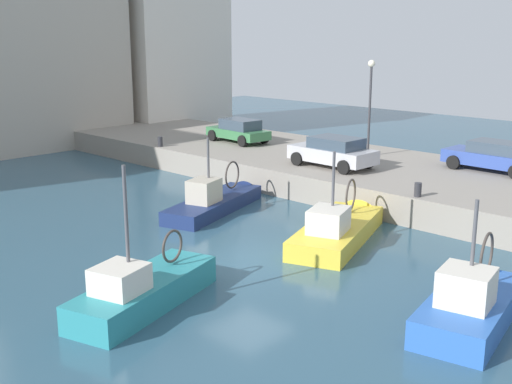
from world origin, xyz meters
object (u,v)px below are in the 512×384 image
Objects in this scene: parked_car_blue at (495,156)px; mooring_bollard_mid at (418,190)px; quay_streetlamp at (370,92)px; fishing_boat_yellow at (340,235)px; parked_car_green at (239,130)px; parked_car_silver at (333,152)px; fishing_boat_teal at (151,299)px; fishing_boat_blue at (473,314)px; fishing_boat_navy at (218,206)px; mooring_bollard_north at (160,142)px.

parked_car_blue is 7.99× the size of mooring_bollard_mid.
fishing_boat_yellow is at bearing -151.17° from quay_streetlamp.
parked_car_green is 8.33m from parked_car_silver.
fishing_boat_teal is 1.23× the size of quay_streetlamp.
fishing_boat_yellow reaches higher than parked_car_silver.
fishing_boat_navy is at bearing 78.10° from fishing_boat_blue.
fishing_boat_navy is (7.96, 5.78, 0.01)m from fishing_boat_teal.
fishing_boat_teal is at bearing -163.30° from parked_car_silver.
mooring_bollard_mid is at bearing -21.25° from fishing_boat_yellow.
fishing_boat_yellow is 1.41× the size of quay_streetlamp.
fishing_boat_navy is 6.35m from parked_car_silver.
fishing_boat_navy is 1.63× the size of parked_car_silver.
parked_car_green is at bearing 77.51° from parked_car_silver.
fishing_boat_teal is at bearing 174.56° from parked_car_blue.
parked_car_blue is (9.77, -1.36, 1.80)m from fishing_boat_yellow.
fishing_boat_teal is at bearing 126.92° from fishing_boat_blue.
fishing_boat_teal reaches higher than fishing_boat_yellow.
parked_car_green is (7.66, 6.49, 1.76)m from fishing_boat_navy.
parked_car_blue is 17.39m from mooring_bollard_north.
parked_car_silver is at bearing 52.49° from fishing_boat_blue.
quay_streetlamp reaches higher than fishing_boat_blue.
mooring_bollard_north is at bearing 119.81° from quay_streetlamp.
fishing_boat_blue is at bearing -127.51° from parked_car_silver.
quay_streetlamp is (5.65, 6.14, 2.98)m from mooring_bollard_mid.
parked_car_silver is 0.85× the size of quay_streetlamp.
fishing_boat_navy is 1.39× the size of quay_streetlamp.
mooring_bollard_mid is (3.63, -7.40, 1.35)m from fishing_boat_navy.
fishing_boat_blue reaches higher than parked_car_green.
mooring_bollard_north is at bearing 77.66° from fishing_boat_yellow.
fishing_boat_teal is 1.36× the size of parked_car_blue.
mooring_bollard_mid is (6.32, 5.38, 1.33)m from fishing_boat_blue.
mooring_bollard_north is at bearing 112.11° from parked_car_blue.
fishing_boat_navy is 9.43m from mooring_bollard_north.
quay_streetlamp is (5.65, -9.86, 2.98)m from mooring_bollard_north.
parked_car_silver is (5.86, -1.64, 1.80)m from fishing_boat_navy.
parked_car_green is 0.83× the size of quay_streetlamp.
fishing_boat_navy is 1.53× the size of parked_car_blue.
fishing_boat_yellow is at bearing 158.75° from mooring_bollard_mid.
mooring_bollard_north is at bearing 73.53° from fishing_boat_blue.
fishing_boat_yellow is 11.02m from quay_streetlamp.
parked_car_green is 14.47m from mooring_bollard_mid.
parked_car_green is 7.31× the size of mooring_bollard_mid.
fishing_boat_teal reaches higher than parked_car_blue.
mooring_bollard_north is (11.58, 14.38, 1.36)m from fishing_boat_teal.
fishing_boat_navy is at bearing 172.24° from quay_streetlamp.
fishing_boat_teal is 9.84m from fishing_boat_navy.
mooring_bollard_mid and mooring_bollard_north have the same top height.
fishing_boat_yellow is 1.70× the size of parked_car_green.
fishing_boat_blue is 1.29× the size of parked_car_blue.
mooring_bollard_north is at bearing 102.29° from parked_car_silver.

